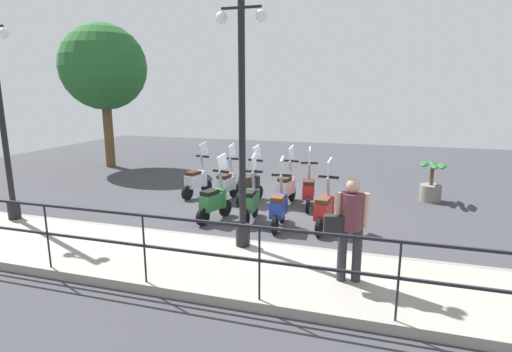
# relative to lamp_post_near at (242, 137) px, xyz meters

# --- Properties ---
(ground_plane) EXTENTS (28.00, 28.00, 0.00)m
(ground_plane) POSITION_rel_lamp_post_near_xyz_m (2.40, 0.04, -2.17)
(ground_plane) COLOR #38383D
(promenade_walkway) EXTENTS (2.20, 20.00, 0.15)m
(promenade_walkway) POSITION_rel_lamp_post_near_xyz_m (-0.75, 0.04, -2.09)
(promenade_walkway) COLOR gray
(promenade_walkway) RESTS_ON ground_plane
(fence_railing) EXTENTS (0.04, 16.03, 1.07)m
(fence_railing) POSITION_rel_lamp_post_near_xyz_m (-1.80, 0.04, -1.26)
(fence_railing) COLOR black
(fence_railing) RESTS_ON promenade_walkway
(lamp_post_near) EXTENTS (0.26, 0.90, 4.53)m
(lamp_post_near) POSITION_rel_lamp_post_near_xyz_m (0.00, 0.00, 0.00)
(lamp_post_near) COLOR black
(lamp_post_near) RESTS_ON promenade_walkway
(lamp_post_far) EXTENTS (0.26, 0.90, 4.47)m
(lamp_post_far) POSITION_rel_lamp_post_near_xyz_m (0.00, 5.42, -0.03)
(lamp_post_far) COLOR black
(lamp_post_far) RESTS_ON promenade_walkway
(pedestrian_with_bag) EXTENTS (0.38, 0.64, 1.59)m
(pedestrian_with_bag) POSITION_rel_lamp_post_near_xyz_m (-0.87, -1.96, -1.09)
(pedestrian_with_bag) COLOR #28282D
(pedestrian_with_bag) RESTS_ON promenade_walkway
(tree_large) EXTENTS (3.22, 3.22, 5.44)m
(tree_large) POSITION_rel_lamp_post_near_xyz_m (6.64, 7.81, 1.64)
(tree_large) COLOR brown
(tree_large) RESTS_ON ground_plane
(potted_palm) EXTENTS (1.06, 0.66, 1.05)m
(potted_palm) POSITION_rel_lamp_post_near_xyz_m (4.88, -3.76, -1.72)
(potted_palm) COLOR slate
(potted_palm) RESTS_ON ground_plane
(scooter_near_0) EXTENTS (1.23, 0.44, 1.54)m
(scooter_near_0) POSITION_rel_lamp_post_near_xyz_m (1.67, -1.28, -1.68)
(scooter_near_0) COLOR black
(scooter_near_0) RESTS_ON ground_plane
(scooter_near_1) EXTENTS (1.23, 0.44, 1.54)m
(scooter_near_1) POSITION_rel_lamp_post_near_xyz_m (1.55, -0.30, -1.68)
(scooter_near_1) COLOR black
(scooter_near_1) RESTS_ON ground_plane
(scooter_near_2) EXTENTS (1.23, 0.44, 1.54)m
(scooter_near_2) POSITION_rel_lamp_post_near_xyz_m (1.77, 0.42, -1.68)
(scooter_near_2) COLOR black
(scooter_near_2) RESTS_ON ground_plane
(scooter_near_3) EXTENTS (1.20, 0.53, 1.54)m
(scooter_near_3) POSITION_rel_lamp_post_near_xyz_m (1.58, 1.24, -1.68)
(scooter_near_3) COLOR black
(scooter_near_3) RESTS_ON ground_plane
(scooter_far_0) EXTENTS (1.23, 0.45, 1.54)m
(scooter_far_0) POSITION_rel_lamp_post_near_xyz_m (3.24, -0.67, -1.68)
(scooter_far_0) COLOR black
(scooter_far_0) RESTS_ON ground_plane
(scooter_far_1) EXTENTS (1.23, 0.45, 1.54)m
(scooter_far_1) POSITION_rel_lamp_post_near_xyz_m (3.41, -0.06, -1.68)
(scooter_far_1) COLOR black
(scooter_far_1) RESTS_ON ground_plane
(scooter_far_2) EXTENTS (1.21, 0.53, 1.54)m
(scooter_far_2) POSITION_rel_lamp_post_near_xyz_m (3.24, 0.90, -1.68)
(scooter_far_2) COLOR black
(scooter_far_2) RESTS_ON ground_plane
(scooter_far_3) EXTENTS (1.23, 0.44, 1.54)m
(scooter_far_3) POSITION_rel_lamp_post_near_xyz_m (3.30, 1.59, -1.68)
(scooter_far_3) COLOR black
(scooter_far_3) RESTS_ON ground_plane
(scooter_far_4) EXTENTS (1.21, 0.53, 1.54)m
(scooter_far_4) POSITION_rel_lamp_post_near_xyz_m (3.43, 2.55, -1.68)
(scooter_far_4) COLOR black
(scooter_far_4) RESTS_ON ground_plane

